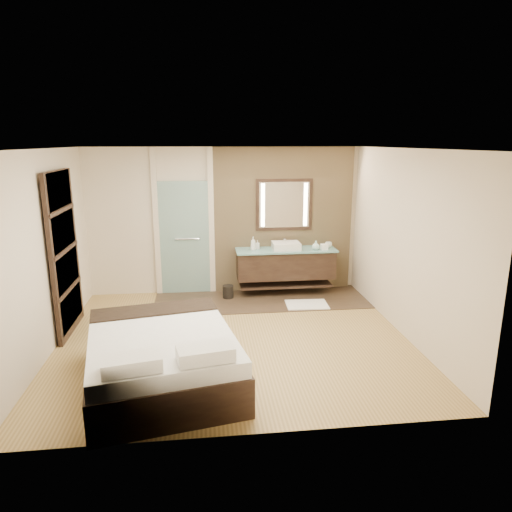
{
  "coord_description": "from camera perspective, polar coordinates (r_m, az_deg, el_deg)",
  "views": [
    {
      "loc": [
        -0.41,
        -6.14,
        2.79
      ],
      "look_at": [
        0.39,
        0.6,
        1.08
      ],
      "focal_mm": 32.0,
      "sensor_mm": 36.0,
      "label": 1
    }
  ],
  "objects": [
    {
      "name": "bed",
      "position": [
        5.58,
        -11.65,
        -12.37
      ],
      "size": [
        2.0,
        2.33,
        0.79
      ],
      "rotation": [
        0.0,
        0.0,
        0.19
      ],
      "color": "black",
      "rests_on": "floor"
    },
    {
      "name": "tile_strip",
      "position": [
        8.29,
        0.63,
        -5.5
      ],
      "size": [
        3.8,
        1.3,
        0.01
      ],
      "primitive_type": "cube",
      "color": "#36291D",
      "rests_on": "floor"
    },
    {
      "name": "vanity",
      "position": [
        8.49,
        3.71,
        -0.98
      ],
      "size": [
        1.85,
        0.55,
        0.88
      ],
      "color": "black",
      "rests_on": "stone_wall"
    },
    {
      "name": "cup",
      "position": [
        8.64,
        9.05,
        1.41
      ],
      "size": [
        0.16,
        0.16,
        0.1
      ],
      "primitive_type": "imported",
      "rotation": [
        0.0,
        0.0,
        0.43
      ],
      "color": "white",
      "rests_on": "vanity"
    },
    {
      "name": "mirror_unit",
      "position": [
        8.51,
        3.54,
        6.41
      ],
      "size": [
        1.06,
        0.04,
        0.96
      ],
      "color": "black",
      "rests_on": "stone_wall"
    },
    {
      "name": "tissue_box",
      "position": [
        8.43,
        8.52,
        1.13
      ],
      "size": [
        0.12,
        0.12,
        0.1
      ],
      "primitive_type": "cube",
      "rotation": [
        0.0,
        0.0,
        0.03
      ],
      "color": "white",
      "rests_on": "vanity"
    },
    {
      "name": "shoji_partition",
      "position": [
        7.21,
        -22.82,
        0.34
      ],
      "size": [
        0.06,
        1.2,
        2.4
      ],
      "color": "black",
      "rests_on": "floor"
    },
    {
      "name": "soap_bottle_a",
      "position": [
        8.29,
        -0.36,
        1.58
      ],
      "size": [
        0.1,
        0.1,
        0.25
      ],
      "primitive_type": "imported",
      "rotation": [
        0.0,
        0.0,
        -0.07
      ],
      "color": "white",
      "rests_on": "vanity"
    },
    {
      "name": "floor",
      "position": [
        6.76,
        -2.74,
        -10.28
      ],
      "size": [
        5.0,
        5.0,
        0.0
      ],
      "primitive_type": "plane",
      "color": "olive",
      "rests_on": "ground"
    },
    {
      "name": "frosted_door",
      "position": [
        8.51,
        -8.94,
        2.81
      ],
      "size": [
        1.1,
        0.12,
        2.7
      ],
      "color": "#B9EAE5",
      "rests_on": "floor"
    },
    {
      "name": "soap_bottle_b",
      "position": [
        8.4,
        0.19,
        1.43
      ],
      "size": [
        0.08,
        0.08,
        0.16
      ],
      "primitive_type": "imported",
      "rotation": [
        0.0,
        0.0,
        -0.11
      ],
      "color": "#B2B2B2",
      "rests_on": "vanity"
    },
    {
      "name": "soap_bottle_c",
      "position": [
        8.39,
        7.49,
        1.34
      ],
      "size": [
        0.17,
        0.17,
        0.17
      ],
      "primitive_type": "imported",
      "rotation": [
        0.0,
        0.0,
        -0.4
      ],
      "color": "silver",
      "rests_on": "vanity"
    },
    {
      "name": "stone_wall",
      "position": [
        8.61,
        3.45,
        4.48
      ],
      "size": [
        2.6,
        0.08,
        2.7
      ],
      "primitive_type": "cube",
      "color": "tan",
      "rests_on": "floor"
    },
    {
      "name": "waste_bin",
      "position": [
        8.36,
        -3.51,
        -4.51
      ],
      "size": [
        0.26,
        0.26,
        0.24
      ],
      "primitive_type": "cylinder",
      "rotation": [
        0.0,
        0.0,
        0.41
      ],
      "color": "black",
      "rests_on": "floor"
    },
    {
      "name": "bath_mat",
      "position": [
        8.07,
        6.37,
        -6.06
      ],
      "size": [
        0.74,
        0.53,
        0.02
      ],
      "primitive_type": "cube",
      "rotation": [
        0.0,
        0.0,
        -0.05
      ],
      "color": "white",
      "rests_on": "floor"
    }
  ]
}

